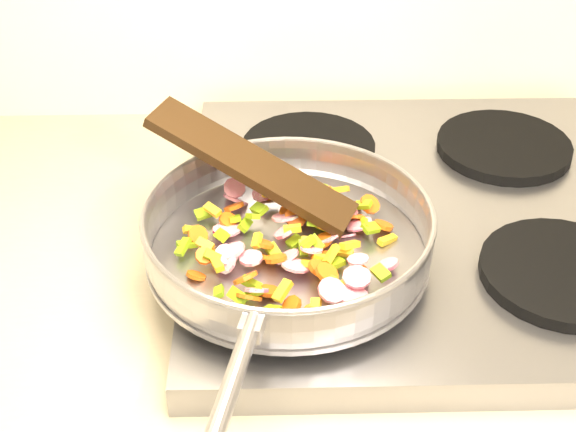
{
  "coord_description": "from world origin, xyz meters",
  "views": [
    {
      "loc": [
        -0.89,
        0.83,
        1.54
      ],
      "look_at": [
        -0.88,
        1.56,
        1.01
      ],
      "focal_mm": 50.0,
      "sensor_mm": 36.0,
      "label": 1
    }
  ],
  "objects": [
    {
      "name": "wooden_spatula",
      "position": [
        -0.92,
        1.63,
        1.03
      ],
      "size": [
        0.26,
        0.15,
        0.11
      ],
      "primitive_type": "cube",
      "rotation": [
        0.0,
        -0.38,
        2.75
      ],
      "color": "black",
      "rests_on": "saute_pan"
    },
    {
      "name": "saute_pan",
      "position": [
        -0.88,
        1.55,
        0.99
      ],
      "size": [
        0.38,
        0.54,
        0.06
      ],
      "rotation": [
        0.0,
        0.0,
        -0.22
      ],
      "color": "#9E9EA5",
      "rests_on": "grate_fl"
    },
    {
      "name": "grate_fl",
      "position": [
        -0.84,
        1.52,
        0.95
      ],
      "size": [
        0.19,
        0.19,
        0.02
      ],
      "primitive_type": "cylinder",
      "color": "black",
      "rests_on": "cooktop"
    },
    {
      "name": "vegetable_heap",
      "position": [
        -0.87,
        1.56,
        0.98
      ],
      "size": [
        0.26,
        0.26,
        0.05
      ],
      "color": "#739F12",
      "rests_on": "saute_pan"
    },
    {
      "name": "cooktop",
      "position": [
        -0.7,
        1.67,
        0.92
      ],
      "size": [
        0.6,
        0.6,
        0.04
      ],
      "primitive_type": "cube",
      "color": "#939399",
      "rests_on": "counter_top"
    },
    {
      "name": "grate_bl",
      "position": [
        -0.84,
        1.81,
        0.95
      ],
      "size": [
        0.19,
        0.19,
        0.02
      ],
      "primitive_type": "cylinder",
      "color": "black",
      "rests_on": "cooktop"
    },
    {
      "name": "grate_fr",
      "position": [
        -0.56,
        1.52,
        0.95
      ],
      "size": [
        0.19,
        0.19,
        0.02
      ],
      "primitive_type": "cylinder",
      "color": "black",
      "rests_on": "cooktop"
    },
    {
      "name": "grate_br",
      "position": [
        -0.56,
        1.81,
        0.95
      ],
      "size": [
        0.19,
        0.19,
        0.02
      ],
      "primitive_type": "cylinder",
      "color": "black",
      "rests_on": "cooktop"
    }
  ]
}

